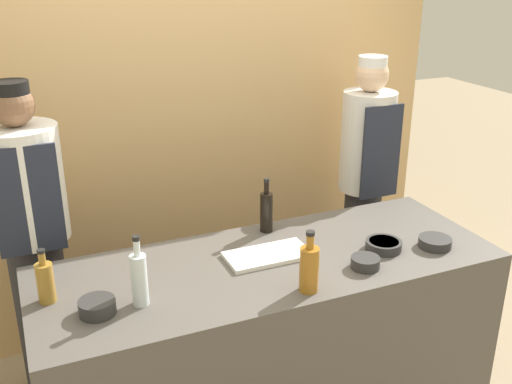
# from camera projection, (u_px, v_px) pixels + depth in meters

# --- Properties ---
(cabinet_wall) EXTENTS (3.15, 0.18, 2.40)m
(cabinet_wall) POSITION_uv_depth(u_px,v_px,m) (188.00, 135.00, 3.60)
(cabinet_wall) COLOR tan
(cabinet_wall) RESTS_ON ground_plane
(counter) EXTENTS (2.11, 0.78, 0.93)m
(counter) POSITION_uv_depth(u_px,v_px,m) (269.00, 347.00, 2.87)
(counter) COLOR #514C47
(counter) RESTS_ON ground_plane
(sauce_bowl_white) EXTENTS (0.13, 0.13, 0.05)m
(sauce_bowl_white) POSITION_uv_depth(u_px,v_px,m) (365.00, 262.00, 2.63)
(sauce_bowl_white) COLOR #2D2D2D
(sauce_bowl_white) RESTS_ON counter
(sauce_bowl_red) EXTENTS (0.15, 0.15, 0.05)m
(sauce_bowl_red) POSITION_uv_depth(u_px,v_px,m) (435.00, 242.00, 2.82)
(sauce_bowl_red) COLOR #2D2D2D
(sauce_bowl_red) RESTS_ON counter
(sauce_bowl_green) EXTENTS (0.14, 0.14, 0.06)m
(sauce_bowl_green) POSITION_uv_depth(u_px,v_px,m) (97.00, 306.00, 2.29)
(sauce_bowl_green) COLOR #2D2D2D
(sauce_bowl_green) RESTS_ON counter
(sauce_bowl_yellow) EXTENTS (0.17, 0.17, 0.04)m
(sauce_bowl_yellow) POSITION_uv_depth(u_px,v_px,m) (384.00, 245.00, 2.80)
(sauce_bowl_yellow) COLOR #2D2D2D
(sauce_bowl_yellow) RESTS_ON counter
(cutting_board) EXTENTS (0.39, 0.20, 0.02)m
(cutting_board) POSITION_uv_depth(u_px,v_px,m) (268.00, 255.00, 2.73)
(cutting_board) COLOR white
(cutting_board) RESTS_ON counter
(bottle_vinegar) EXTENTS (0.07, 0.07, 0.23)m
(bottle_vinegar) POSITION_uv_depth(u_px,v_px,m) (45.00, 281.00, 2.35)
(bottle_vinegar) COLOR olive
(bottle_vinegar) RESTS_ON counter
(bottle_soy) EXTENTS (0.06, 0.06, 0.28)m
(bottle_soy) POSITION_uv_depth(u_px,v_px,m) (266.00, 211.00, 2.95)
(bottle_soy) COLOR black
(bottle_soy) RESTS_ON counter
(bottle_amber) EXTENTS (0.08, 0.08, 0.27)m
(bottle_amber) POSITION_uv_depth(u_px,v_px,m) (309.00, 268.00, 2.43)
(bottle_amber) COLOR #9E661E
(bottle_amber) RESTS_ON counter
(bottle_clear) EXTENTS (0.06, 0.06, 0.30)m
(bottle_clear) POSITION_uv_depth(u_px,v_px,m) (139.00, 278.00, 2.32)
(bottle_clear) COLOR silver
(bottle_clear) RESTS_ON counter
(chef_left) EXTENTS (0.37, 0.37, 1.69)m
(chef_left) POSITION_uv_depth(u_px,v_px,m) (33.00, 238.00, 2.95)
(chef_left) COLOR #28282D
(chef_left) RESTS_ON ground_plane
(chef_right) EXTENTS (0.32, 0.32, 1.68)m
(chef_right) POSITION_uv_depth(u_px,v_px,m) (365.00, 181.00, 3.66)
(chef_right) COLOR #28282D
(chef_right) RESTS_ON ground_plane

